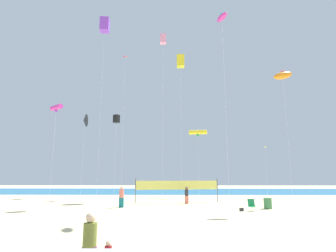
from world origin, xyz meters
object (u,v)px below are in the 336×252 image
at_px(kite_pink_box, 163,40).
at_px(kite_violet_box, 105,25).
at_px(folding_beach_chair, 252,205).
at_px(trash_barrel, 268,203).
at_px(beachgoer_charcoal_shirt, 187,195).
at_px(kite_yellow_diamond, 265,149).
at_px(kite_magenta_tube, 56,108).
at_px(kite_yellow_box, 181,61).
at_px(beach_handbag, 242,209).
at_px(kite_orange_inflatable, 283,76).
at_px(kite_yellow_tube, 198,132).
at_px(kite_black_box, 116,119).
at_px(kite_black_delta, 85,120).
at_px(mother_figure, 90,241).
at_px(kite_magenta_inflatable, 222,18).
at_px(kite_red_diamond, 125,61).
at_px(volleyball_net, 177,186).
at_px(beachgoer_coral_shirt, 122,196).

bearing_deg(kite_pink_box, kite_violet_box, -177.84).
relative_size(folding_beach_chair, kite_pink_box, 0.05).
relative_size(trash_barrel, kite_pink_box, 0.05).
relative_size(beachgoer_charcoal_shirt, trash_barrel, 1.83).
bearing_deg(kite_yellow_diamond, kite_magenta_tube, -149.33).
distance_m(folding_beach_chair, kite_yellow_box, 21.13).
xyz_separation_m(beach_handbag, kite_orange_inflatable, (4.18, 0.47, 10.99)).
height_order(trash_barrel, kite_yellow_tube, kite_yellow_tube).
xyz_separation_m(trash_barrel, kite_magenta_tube, (-18.29, 0.16, 8.26)).
height_order(kite_black_box, kite_black_delta, kite_black_delta).
bearing_deg(beach_handbag, trash_barrel, 31.38).
bearing_deg(kite_magenta_tube, kite_yellow_diamond, 30.67).
distance_m(mother_figure, kite_orange_inflatable, 21.13).
bearing_deg(kite_magenta_inflatable, kite_yellow_tube, 92.63).
relative_size(kite_magenta_tube, kite_pink_box, 0.49).
bearing_deg(kite_violet_box, mother_figure, -74.91).
height_order(beachgoer_charcoal_shirt, kite_black_delta, kite_black_delta).
xyz_separation_m(beach_handbag, kite_red_diamond, (-11.05, 9.05, 16.24)).
relative_size(kite_magenta_tube, kite_yellow_diamond, 1.34).
bearing_deg(kite_magenta_tube, beachgoer_charcoal_shirt, 18.31).
distance_m(folding_beach_chair, kite_red_diamond, 21.74).
height_order(volleyball_net, kite_red_diamond, kite_red_diamond).
bearing_deg(kite_violet_box, kite_black_delta, 118.13).
relative_size(folding_beach_chair, trash_barrel, 1.01).
height_order(folding_beach_chair, beach_handbag, folding_beach_chair).
height_order(kite_violet_box, kite_orange_inflatable, kite_violet_box).
bearing_deg(kite_magenta_inflatable, beach_handbag, 46.63).
xyz_separation_m(kite_violet_box, kite_red_diamond, (1.89, 2.93, -3.06)).
bearing_deg(kite_yellow_box, kite_red_diamond, -158.86).
height_order(mother_figure, kite_yellow_diamond, kite_yellow_diamond).
bearing_deg(kite_black_delta, kite_yellow_diamond, 2.63).
distance_m(volleyball_net, beach_handbag, 8.48).
bearing_deg(kite_yellow_tube, kite_magenta_inflatable, -87.37).
bearing_deg(kite_yellow_diamond, beachgoer_charcoal_shirt, -139.03).
xyz_separation_m(beach_handbag, kite_pink_box, (-6.33, 6.37, 17.61)).
relative_size(kite_black_box, kite_red_diamond, 0.59).
xyz_separation_m(kite_magenta_tube, kite_red_diamond, (4.69, 7.33, 7.67)).
relative_size(beachgoer_charcoal_shirt, kite_red_diamond, 0.09).
distance_m(folding_beach_chair, kite_pink_box, 19.69).
xyz_separation_m(trash_barrel, kite_violet_box, (-15.49, 4.56, 18.98)).
relative_size(beachgoer_coral_shirt, kite_magenta_inflatable, 0.11).
bearing_deg(volleyball_net, kite_red_diamond, 160.13).
relative_size(kite_orange_inflatable, kite_red_diamond, 0.68).
height_order(beachgoer_charcoal_shirt, kite_yellow_box, kite_yellow_box).
relative_size(volleyball_net, kite_yellow_tube, 0.97).
height_order(beachgoer_charcoal_shirt, kite_magenta_tube, kite_magenta_tube).
distance_m(beachgoer_coral_shirt, volleyball_net, 6.71).
bearing_deg(kite_magenta_inflatable, beachgoer_charcoal_shirt, 112.13).
xyz_separation_m(kite_black_box, kite_pink_box, (5.98, -4.83, 8.07)).
relative_size(folding_beach_chair, kite_black_box, 0.09).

